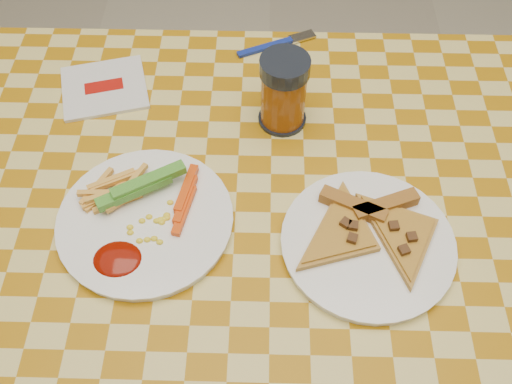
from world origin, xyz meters
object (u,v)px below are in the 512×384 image
Objects in this scene: table at (269,258)px; plate_left at (146,221)px; drink_glass at (284,92)px; plate_right at (367,244)px.

table is 0.20m from plate_left.
plate_left is 1.94× the size of drink_glass.
table is at bearing -3.86° from plate_left.
drink_glass is (-0.12, 0.24, 0.06)m from plate_right.
table is 0.16m from plate_right.
table is at bearing 172.32° from plate_right.
drink_glass is at bearing 46.46° from plate_left.
drink_glass is (0.20, 0.21, 0.06)m from plate_left.
drink_glass reaches higher than plate_left.
plate_left is 0.29m from drink_glass.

